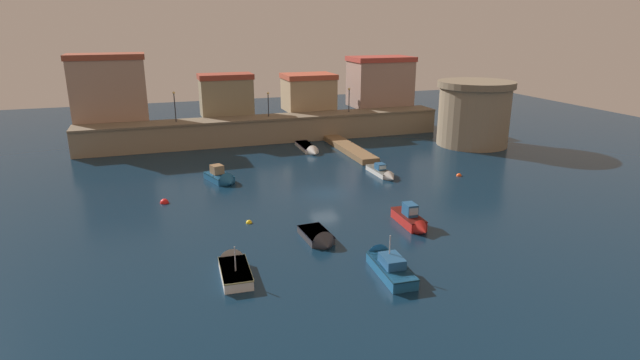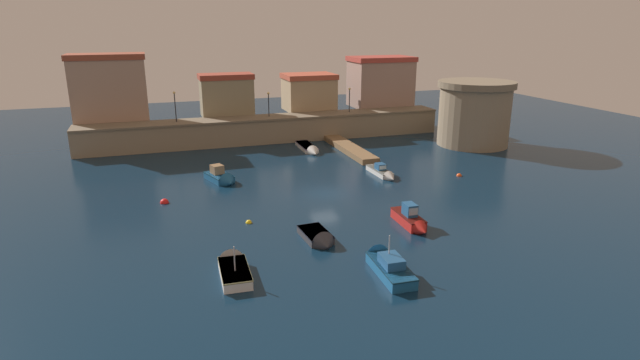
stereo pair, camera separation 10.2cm
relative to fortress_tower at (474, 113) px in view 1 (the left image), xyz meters
The scene contains 18 objects.
ground_plane 28.31m from the fortress_tower, 152.80° to the right, with size 127.70×127.70×0.00m, color #0C2338.
quay_wall 27.14m from the fortress_tower, 157.18° to the left, with size 48.55×4.29×3.37m.
old_town_backdrop 28.62m from the fortress_tower, 148.14° to the left, with size 47.49×6.13×8.56m.
fortress_tower is the anchor object (origin of this frame).
pier_dock 17.13m from the fortress_tower, behind, with size 2.14×13.44×0.70m.
quay_lamp_0 38.27m from the fortress_tower, 164.09° to the left, with size 0.32×0.32×3.83m.
quay_lamp_1 26.94m from the fortress_tower, 157.07° to the left, with size 0.32×0.32×3.24m.
quay_lamp_2 16.95m from the fortress_tower, 141.66° to the left, with size 0.32×0.32×3.36m.
moored_boat_0 31.28m from the fortress_tower, 132.74° to the right, with size 1.47×4.91×2.02m.
moored_boat_1 34.33m from the fortress_tower, 169.57° to the right, with size 3.08×4.79×2.07m.
moored_boat_2 37.40m from the fortress_tower, 141.03° to the right, with size 2.02×4.19×1.71m.
moored_boat_3 44.30m from the fortress_tower, 143.91° to the right, with size 1.97×4.95×2.81m.
moored_boat_4 39.08m from the fortress_tower, 132.27° to the right, with size 1.97×5.92×3.03m.
moored_boat_5 20.02m from the fortress_tower, 151.41° to the right, with size 1.43×5.29×1.52m.
moored_boat_6 21.96m from the fortress_tower, behind, with size 1.78×6.77×1.55m.
mooring_buoy_0 37.90m from the fortress_tower, 151.53° to the right, with size 0.50×0.50×0.50m, color yellow.
mooring_buoy_1 41.04m from the fortress_tower, 164.62° to the right, with size 0.77×0.77×0.77m, color red.
mooring_buoy_2 15.90m from the fortress_tower, 128.94° to the right, with size 0.55×0.55×0.55m, color #EA4C19.
Camera 1 is at (-15.00, -43.36, 15.50)m, focal length 28.79 mm.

